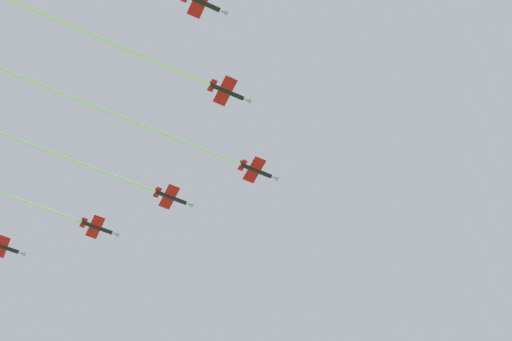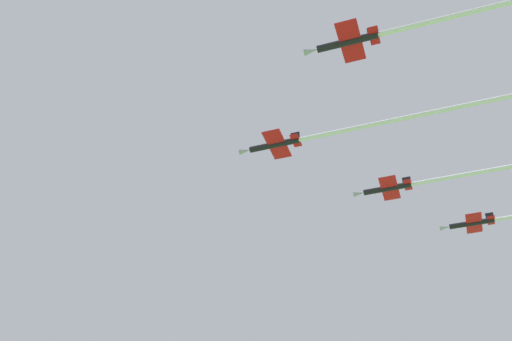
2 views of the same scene
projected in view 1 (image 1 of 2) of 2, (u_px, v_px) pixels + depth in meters
name	position (u px, v px, depth m)	size (l,w,h in m)	color
jet_lead	(165.00, 134.00, 201.55)	(23.16, 78.00, 2.40)	black
jet_port_inner	(67.00, 158.00, 206.86)	(25.11, 85.51, 2.40)	black
jet_starboard_inner	(143.00, 57.00, 188.01)	(20.95, 69.53, 2.40)	black
jet_port_outer	(4.00, 194.00, 213.47)	(23.49, 79.28, 2.40)	black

